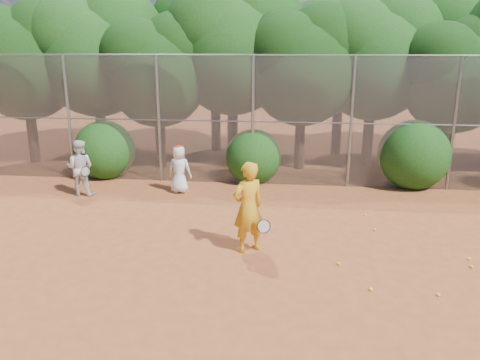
# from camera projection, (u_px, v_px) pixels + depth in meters

# --- Properties ---
(ground) EXTENTS (80.00, 80.00, 0.00)m
(ground) POSITION_uv_depth(u_px,v_px,m) (276.00, 270.00, 9.21)
(ground) COLOR #954721
(ground) RESTS_ON ground
(fence_back) EXTENTS (20.05, 0.09, 4.03)m
(fence_back) POSITION_uv_depth(u_px,v_px,m) (281.00, 120.00, 14.40)
(fence_back) COLOR gray
(fence_back) RESTS_ON ground
(tree_0) EXTENTS (4.38, 3.81, 6.00)m
(tree_0) POSITION_uv_depth(u_px,v_px,m) (25.00, 56.00, 16.85)
(tree_0) COLOR black
(tree_0) RESTS_ON ground
(tree_1) EXTENTS (4.64, 4.03, 6.35)m
(tree_1) POSITION_uv_depth(u_px,v_px,m) (97.00, 49.00, 17.00)
(tree_1) COLOR black
(tree_1) RESTS_ON ground
(tree_2) EXTENTS (3.99, 3.47, 5.47)m
(tree_2) POSITION_uv_depth(u_px,v_px,m) (159.00, 66.00, 16.21)
(tree_2) COLOR black
(tree_2) RESTS_ON ground
(tree_3) EXTENTS (4.89, 4.26, 6.70)m
(tree_3) POSITION_uv_depth(u_px,v_px,m) (234.00, 42.00, 16.67)
(tree_3) COLOR black
(tree_3) RESTS_ON ground
(tree_4) EXTENTS (4.19, 3.64, 5.73)m
(tree_4) POSITION_uv_depth(u_px,v_px,m) (304.00, 61.00, 16.00)
(tree_4) COLOR black
(tree_4) RESTS_ON ground
(tree_5) EXTENTS (4.51, 3.92, 6.17)m
(tree_5) POSITION_uv_depth(u_px,v_px,m) (376.00, 52.00, 16.41)
(tree_5) COLOR black
(tree_5) RESTS_ON ground
(tree_6) EXTENTS (3.86, 3.36, 5.29)m
(tree_6) POSITION_uv_depth(u_px,v_px,m) (457.00, 71.00, 15.34)
(tree_6) COLOR black
(tree_6) RESTS_ON ground
(tree_9) EXTENTS (4.83, 4.20, 6.62)m
(tree_9) POSITION_uv_depth(u_px,v_px,m) (96.00, 44.00, 19.26)
(tree_9) COLOR black
(tree_9) RESTS_ON ground
(tree_10) EXTENTS (5.15, 4.48, 7.06)m
(tree_10) POSITION_uv_depth(u_px,v_px,m) (216.00, 37.00, 18.82)
(tree_10) COLOR black
(tree_10) RESTS_ON ground
(tree_11) EXTENTS (4.64, 4.03, 6.35)m
(tree_11) POSITION_uv_depth(u_px,v_px,m) (343.00, 49.00, 18.02)
(tree_11) COLOR black
(tree_11) RESTS_ON ground
(tree_12) EXTENTS (5.02, 4.37, 6.88)m
(tree_12) POSITION_uv_depth(u_px,v_px,m) (460.00, 39.00, 18.01)
(tree_12) COLOR black
(tree_12) RESTS_ON ground
(bush_0) EXTENTS (2.00, 2.00, 2.00)m
(bush_0) POSITION_uv_depth(u_px,v_px,m) (104.00, 147.00, 15.62)
(bush_0) COLOR #133E0F
(bush_0) RESTS_ON ground
(bush_1) EXTENTS (1.80, 1.80, 1.80)m
(bush_1) POSITION_uv_depth(u_px,v_px,m) (253.00, 154.00, 15.10)
(bush_1) COLOR #133E0F
(bush_1) RESTS_ON ground
(bush_2) EXTENTS (2.20, 2.20, 2.20)m
(bush_2) POSITION_uv_depth(u_px,v_px,m) (414.00, 152.00, 14.50)
(bush_2) COLOR #133E0F
(bush_2) RESTS_ON ground
(player_yellow) EXTENTS (0.94, 0.81, 1.97)m
(player_yellow) POSITION_uv_depth(u_px,v_px,m) (248.00, 207.00, 9.82)
(player_yellow) COLOR gold
(player_yellow) RESTS_ON ground
(player_teen) EXTENTS (0.75, 0.53, 1.46)m
(player_teen) POSITION_uv_depth(u_px,v_px,m) (179.00, 169.00, 13.92)
(player_teen) COLOR white
(player_teen) RESTS_ON ground
(player_white) EXTENTS (0.86, 0.69, 1.65)m
(player_white) POSITION_uv_depth(u_px,v_px,m) (80.00, 168.00, 13.68)
(player_white) COLOR silver
(player_white) RESTS_ON ground
(ball_0) EXTENTS (0.07, 0.07, 0.07)m
(ball_0) POSITION_uv_depth(u_px,v_px,m) (472.00, 267.00, 9.27)
(ball_0) COLOR yellow
(ball_0) RESTS_ON ground
(ball_1) EXTENTS (0.07, 0.07, 0.07)m
(ball_1) POSITION_uv_depth(u_px,v_px,m) (375.00, 230.00, 11.14)
(ball_1) COLOR yellow
(ball_1) RESTS_ON ground
(ball_2) EXTENTS (0.07, 0.07, 0.07)m
(ball_2) POSITION_uv_depth(u_px,v_px,m) (438.00, 295.00, 8.21)
(ball_2) COLOR yellow
(ball_2) RESTS_ON ground
(ball_3) EXTENTS (0.07, 0.07, 0.07)m
(ball_3) POSITION_uv_depth(u_px,v_px,m) (469.00, 259.00, 9.60)
(ball_3) COLOR yellow
(ball_3) RESTS_ON ground
(ball_4) EXTENTS (0.07, 0.07, 0.07)m
(ball_4) POSITION_uv_depth(u_px,v_px,m) (339.00, 264.00, 9.40)
(ball_4) COLOR yellow
(ball_4) RESTS_ON ground
(ball_5) EXTENTS (0.07, 0.07, 0.07)m
(ball_5) POSITION_uv_depth(u_px,v_px,m) (365.00, 215.00, 12.13)
(ball_5) COLOR yellow
(ball_5) RESTS_ON ground
(ball_6) EXTENTS (0.07, 0.07, 0.07)m
(ball_6) POSITION_uv_depth(u_px,v_px,m) (371.00, 289.00, 8.39)
(ball_6) COLOR yellow
(ball_6) RESTS_ON ground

